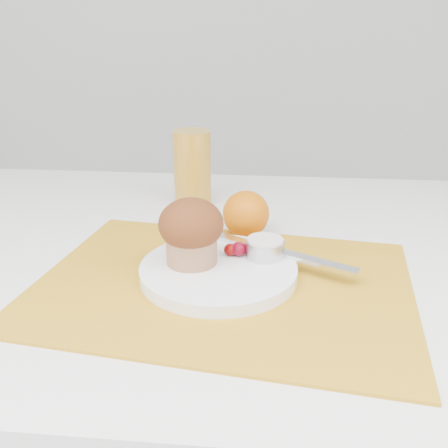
# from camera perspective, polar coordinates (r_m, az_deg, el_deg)

# --- Properties ---
(table) EXTENTS (1.20, 0.80, 0.75)m
(table) POSITION_cam_1_polar(r_m,az_deg,el_deg) (1.00, 0.29, -22.50)
(table) COLOR white
(table) RESTS_ON ground
(placemat) EXTENTS (0.54, 0.42, 0.00)m
(placemat) POSITION_cam_1_polar(r_m,az_deg,el_deg) (0.67, -0.10, -6.82)
(placemat) COLOR orange
(placemat) RESTS_ON table
(plate) EXTENTS (0.26, 0.26, 0.02)m
(plate) POSITION_cam_1_polar(r_m,az_deg,el_deg) (0.68, -0.64, -5.38)
(plate) COLOR white
(plate) RESTS_ON placemat
(ramekin) EXTENTS (0.06, 0.06, 0.02)m
(ramekin) POSITION_cam_1_polar(r_m,az_deg,el_deg) (0.70, 4.70, -2.81)
(ramekin) COLOR #BBBBBF
(ramekin) RESTS_ON plate
(cream) EXTENTS (0.06, 0.06, 0.01)m
(cream) POSITION_cam_1_polar(r_m,az_deg,el_deg) (0.70, 4.73, -1.92)
(cream) COLOR white
(cream) RESTS_ON ramekin
(raspberry_near) EXTENTS (0.02, 0.02, 0.02)m
(raspberry_near) POSITION_cam_1_polar(r_m,az_deg,el_deg) (0.71, 0.74, -2.93)
(raspberry_near) COLOR #510302
(raspberry_near) RESTS_ON plate
(raspberry_far) EXTENTS (0.02, 0.02, 0.02)m
(raspberry_far) POSITION_cam_1_polar(r_m,az_deg,el_deg) (0.70, 1.70, -2.86)
(raspberry_far) COLOR #4E0210
(raspberry_far) RESTS_ON plate
(butter_knife) EXTENTS (0.20, 0.12, 0.01)m
(butter_knife) POSITION_cam_1_polar(r_m,az_deg,el_deg) (0.71, 6.72, -3.30)
(butter_knife) COLOR silver
(butter_knife) RESTS_ON plate
(orange) EXTENTS (0.08, 0.08, 0.08)m
(orange) POSITION_cam_1_polar(r_m,az_deg,el_deg) (0.81, 2.53, 1.16)
(orange) COLOR #D86A07
(orange) RESTS_ON table
(juice_glass) EXTENTS (0.07, 0.07, 0.14)m
(juice_glass) POSITION_cam_1_polar(r_m,az_deg,el_deg) (0.96, -3.64, 6.41)
(juice_glass) COLOR gold
(juice_glass) RESTS_ON table
(muffin) EXTENTS (0.09, 0.09, 0.09)m
(muffin) POSITION_cam_1_polar(r_m,az_deg,el_deg) (0.67, -3.77, -0.74)
(muffin) COLOR #AE7954
(muffin) RESTS_ON plate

